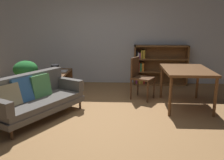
% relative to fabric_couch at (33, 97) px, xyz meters
% --- Properties ---
extents(ground_plane, '(8.16, 8.16, 0.00)m').
position_rel_fabric_couch_xyz_m(ground_plane, '(1.21, 0.06, -0.39)').
color(ground_plane, '#9E7042').
extents(back_wall_panel, '(6.80, 0.10, 2.70)m').
position_rel_fabric_couch_xyz_m(back_wall_panel, '(1.21, 2.76, 0.96)').
color(back_wall_panel, silver).
rests_on(back_wall_panel, ground_plane).
extents(fabric_couch, '(1.51, 1.89, 0.78)m').
position_rel_fabric_couch_xyz_m(fabric_couch, '(0.00, 0.00, 0.00)').
color(fabric_couch, '#56351E').
rests_on(fabric_couch, ground_plane).
extents(media_console, '(0.37, 1.00, 0.54)m').
position_rel_fabric_couch_xyz_m(media_console, '(0.11, 1.50, -0.13)').
color(media_console, brown).
rests_on(media_console, ground_plane).
extents(open_laptop, '(0.45, 0.30, 0.06)m').
position_rel_fabric_couch_xyz_m(open_laptop, '(0.06, 1.57, 0.17)').
color(open_laptop, silver).
rests_on(open_laptop, media_console).
extents(desk_speaker, '(0.17, 0.17, 0.22)m').
position_rel_fabric_couch_xyz_m(desk_speaker, '(0.07, 1.22, 0.26)').
color(desk_speaker, black).
rests_on(desk_speaker, media_console).
extents(potted_floor_plant, '(0.55, 0.55, 0.84)m').
position_rel_fabric_couch_xyz_m(potted_floor_plant, '(-0.65, 1.30, 0.15)').
color(potted_floor_plant, brown).
rests_on(potted_floor_plant, ground_plane).
extents(dining_table, '(0.91, 1.23, 0.79)m').
position_rel_fabric_couch_xyz_m(dining_table, '(2.89, 0.77, 0.31)').
color(dining_table, brown).
rests_on(dining_table, ground_plane).
extents(dining_chair_near, '(0.58, 0.56, 0.94)m').
position_rel_fabric_couch_xyz_m(dining_chair_near, '(1.99, 1.25, 0.14)').
color(dining_chair_near, '#56351E').
rests_on(dining_chair_near, ground_plane).
extents(bookshelf, '(1.46, 0.30, 1.09)m').
position_rel_fabric_couch_xyz_m(bookshelf, '(2.54, 2.59, 0.14)').
color(bookshelf, brown).
rests_on(bookshelf, ground_plane).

